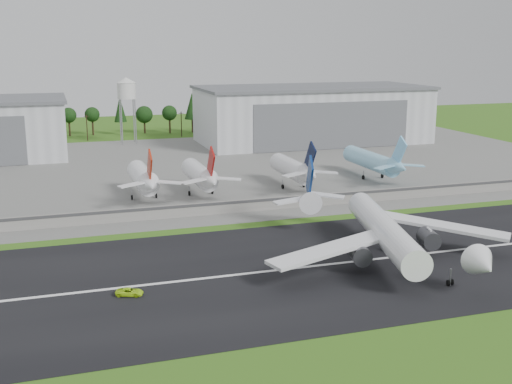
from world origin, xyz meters
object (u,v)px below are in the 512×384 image
object	(u,v)px
ground_vehicle	(130,292)
parked_jet_red_b	(202,175)
parked_jet_skyblue	(375,161)
parked_jet_red_a	(144,179)
main_airliner	(385,237)
parked_jet_navy	(295,169)

from	to	relation	value
ground_vehicle	parked_jet_red_b	xyz separation A→B (m)	(29.77, 70.77, 5.43)
parked_jet_skyblue	parked_jet_red_a	bearing A→B (deg)	-176.26
main_airliner	parked_jet_skyblue	xyz separation A→B (m)	(36.22, 71.99, 1.26)
main_airliner	parked_jet_red_b	distance (m)	70.93
parked_jet_red_b	parked_jet_navy	bearing A→B (deg)	0.01
parked_jet_red_b	parked_jet_skyblue	world-z (taller)	parked_jet_red_b
ground_vehicle	parked_jet_skyblue	distance (m)	117.21
main_airliner	parked_jet_red_a	distance (m)	78.08
ground_vehicle	main_airliner	bearing A→B (deg)	-65.86
main_airliner	parked_jet_skyblue	size ratio (longest dim) A/B	1.57
main_airliner	parked_jet_navy	xyz separation A→B (m)	(6.06, 66.99, 1.34)
parked_jet_red_a	parked_jet_navy	size ratio (longest dim) A/B	1.00
main_airliner	parked_jet_navy	size ratio (longest dim) A/B	1.87
parked_jet_skyblue	parked_jet_navy	bearing A→B (deg)	-170.60
parked_jet_red_a	parked_jet_navy	world-z (taller)	parked_jet_red_a
parked_jet_red_b	parked_jet_red_a	bearing A→B (deg)	179.94
ground_vehicle	parked_jet_skyblue	size ratio (longest dim) A/B	0.13
parked_jet_navy	parked_jet_skyblue	world-z (taller)	parked_jet_navy
ground_vehicle	parked_jet_skyblue	bearing A→B (deg)	-29.61
parked_jet_navy	parked_jet_skyblue	distance (m)	30.57
main_airliner	ground_vehicle	xyz separation A→B (m)	(-53.05, -3.78, -4.11)
ground_vehicle	parked_jet_red_a	size ratio (longest dim) A/B	0.16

